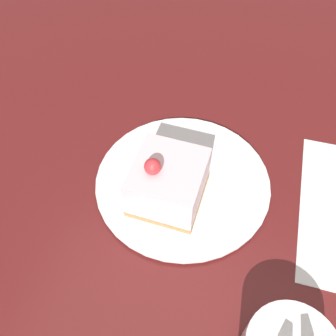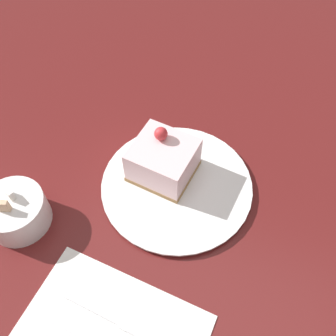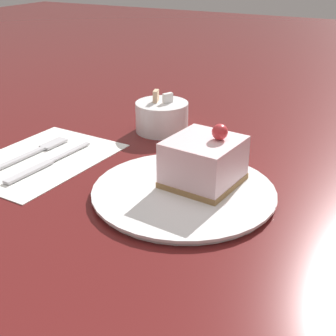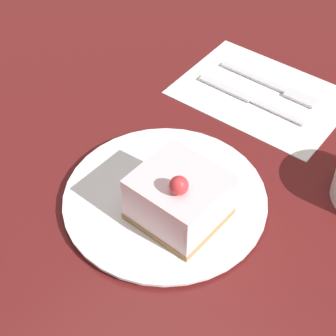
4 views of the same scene
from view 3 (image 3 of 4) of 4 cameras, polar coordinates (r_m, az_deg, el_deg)
ground_plane at (r=0.68m, az=-1.00°, el=-2.64°), size 4.00×4.00×0.00m
plate at (r=0.66m, az=1.99°, el=-2.86°), size 0.26×0.26×0.01m
cake_slice at (r=0.66m, az=4.40°, el=0.81°), size 0.11×0.11×0.09m
napkin at (r=0.80m, az=-15.39°, el=0.98°), size 0.19×0.26×0.00m
fork at (r=0.83m, az=-15.87°, el=1.95°), size 0.03×0.17×0.00m
knife at (r=0.77m, az=-15.03°, el=0.37°), size 0.02×0.18×0.00m
sugar_bowl at (r=0.89m, az=-0.75°, el=6.28°), size 0.10×0.10×0.08m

